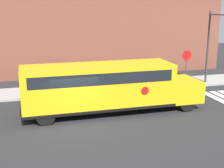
% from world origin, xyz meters
% --- Properties ---
extents(ground_plane, '(60.00, 60.00, 0.00)m').
position_xyz_m(ground_plane, '(0.00, 0.00, 0.00)').
color(ground_plane, '#28282B').
extents(sidewalk_strip, '(44.00, 3.00, 0.15)m').
position_xyz_m(sidewalk_strip, '(0.00, 6.50, 0.07)').
color(sidewalk_strip, '#9E9E99').
rests_on(sidewalk_strip, ground).
extents(building_backdrop, '(32.00, 4.00, 12.10)m').
position_xyz_m(building_backdrop, '(0.00, 13.00, 6.05)').
color(building_backdrop, brown).
rests_on(building_backdrop, ground).
extents(school_bus, '(10.56, 2.57, 2.88)m').
position_xyz_m(school_bus, '(2.01, 1.17, 1.66)').
color(school_bus, yellow).
rests_on(school_bus, ground).
extents(stop_sign, '(0.78, 0.10, 2.80)m').
position_xyz_m(stop_sign, '(9.65, 5.67, 1.89)').
color(stop_sign, '#38383A').
rests_on(stop_sign, ground).
extents(traffic_light, '(0.28, 3.85, 5.76)m').
position_xyz_m(traffic_light, '(11.51, 4.55, 3.84)').
color(traffic_light, '#38383A').
rests_on(traffic_light, ground).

